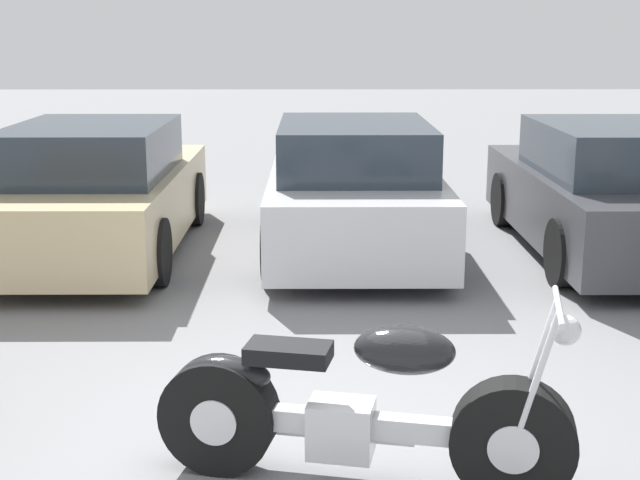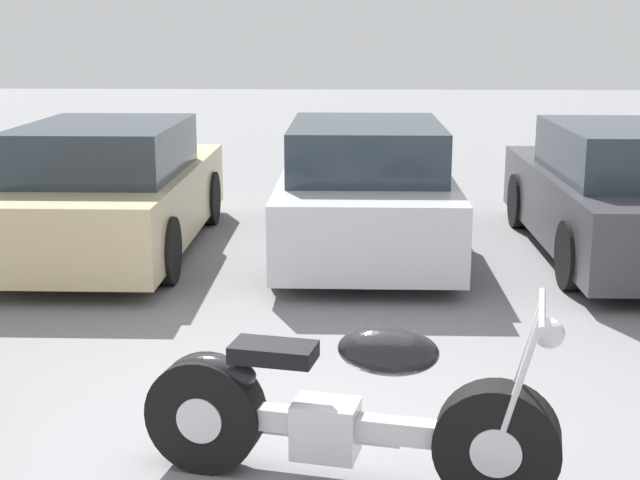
% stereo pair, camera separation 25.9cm
% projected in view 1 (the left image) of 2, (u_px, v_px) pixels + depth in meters
% --- Properties ---
extents(ground_plane, '(60.00, 60.00, 0.00)m').
position_uv_depth(ground_plane, '(307.00, 453.00, 5.06)').
color(ground_plane, slate).
extents(motorcycle, '(2.18, 0.87, 1.06)m').
position_uv_depth(motorcycle, '(356.00, 411.00, 4.64)').
color(motorcycle, black).
rests_on(motorcycle, ground_plane).
extents(parked_car_champagne, '(1.83, 4.23, 1.39)m').
position_uv_depth(parked_car_champagne, '(98.00, 192.00, 9.38)').
color(parked_car_champagne, '#C6B284').
rests_on(parked_car_champagne, ground_plane).
extents(parked_car_silver, '(1.83, 4.23, 1.39)m').
position_uv_depth(parked_car_silver, '(353.00, 190.00, 9.55)').
color(parked_car_silver, '#BCBCC1').
rests_on(parked_car_silver, ground_plane).
extents(parked_car_dark_grey, '(1.83, 4.23, 1.39)m').
position_uv_depth(parked_car_dark_grey, '(609.00, 193.00, 9.37)').
color(parked_car_dark_grey, '#3D3D42').
rests_on(parked_car_dark_grey, ground_plane).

